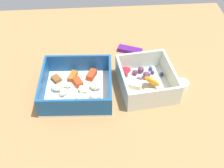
# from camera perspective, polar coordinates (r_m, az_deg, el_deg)

# --- Properties ---
(table_surface) EXTENTS (0.80, 0.80, 0.02)m
(table_surface) POSITION_cam_1_polar(r_m,az_deg,el_deg) (0.75, 0.72, -1.00)
(table_surface) COLOR #9E7547
(table_surface) RESTS_ON ground
(pasta_container) EXTENTS (0.18, 0.17, 0.06)m
(pasta_container) POSITION_cam_1_polar(r_m,az_deg,el_deg) (0.72, -6.88, -0.65)
(pasta_container) COLOR white
(pasta_container) RESTS_ON table_surface
(fruit_bowl) EXTENTS (0.15, 0.16, 0.06)m
(fruit_bowl) POSITION_cam_1_polar(r_m,az_deg,el_deg) (0.73, 6.57, 0.47)
(fruit_bowl) COLOR silver
(fruit_bowl) RESTS_ON table_surface
(candy_bar) EXTENTS (0.07, 0.05, 0.01)m
(candy_bar) POSITION_cam_1_polar(r_m,az_deg,el_deg) (0.85, 3.55, 6.71)
(candy_bar) COLOR #51197A
(candy_bar) RESTS_ON table_surface
(paper_cup_liner) EXTENTS (0.03, 0.03, 0.02)m
(paper_cup_liner) POSITION_cam_1_polar(r_m,az_deg,el_deg) (0.76, 13.69, -0.11)
(paper_cup_liner) COLOR white
(paper_cup_liner) RESTS_ON table_surface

